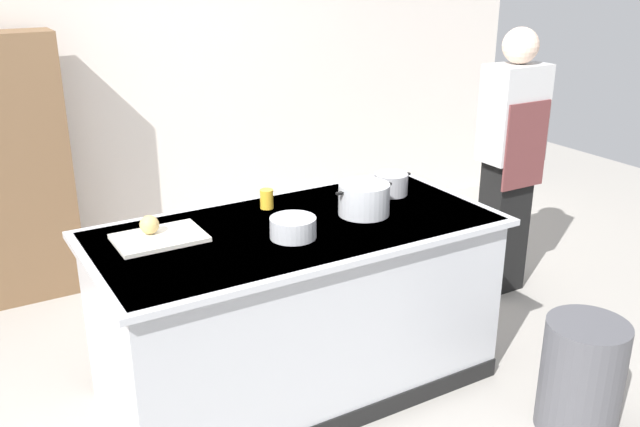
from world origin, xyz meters
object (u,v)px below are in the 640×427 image
at_px(stock_pot, 364,199).
at_px(person_chef, 510,158).
at_px(trash_bin, 581,376).
at_px(mixing_bowl, 293,228).
at_px(onion, 149,225).
at_px(juice_cup, 267,199).
at_px(sauce_pan, 391,184).

xyz_separation_m(stock_pot, person_chef, (1.34, 0.34, -0.07)).
height_order(stock_pot, trash_bin, stock_pot).
xyz_separation_m(mixing_bowl, person_chef, (1.80, 0.43, -0.03)).
height_order(mixing_bowl, person_chef, person_chef).
bearing_deg(trash_bin, onion, 144.12).
height_order(onion, mixing_bowl, onion).
xyz_separation_m(onion, person_chef, (2.37, 0.10, -0.05)).
xyz_separation_m(onion, juice_cup, (0.64, 0.08, -0.01)).
bearing_deg(onion, person_chef, 2.51).
height_order(onion, sauce_pan, sauce_pan).
xyz_separation_m(onion, sauce_pan, (1.32, -0.06, -0.01)).
xyz_separation_m(mixing_bowl, trash_bin, (1.06, -0.85, -0.67)).
relative_size(mixing_bowl, juice_cup, 2.15).
bearing_deg(sauce_pan, stock_pot, -148.45).
bearing_deg(mixing_bowl, person_chef, 13.57).
xyz_separation_m(stock_pot, sauce_pan, (0.30, 0.18, -0.02)).
height_order(onion, trash_bin, onion).
height_order(stock_pot, person_chef, person_chef).
xyz_separation_m(stock_pot, mixing_bowl, (-0.45, -0.09, -0.03)).
relative_size(onion, sauce_pan, 0.36).
distance_m(juice_cup, trash_bin, 1.74).
relative_size(stock_pot, juice_cup, 3.22).
distance_m(onion, stock_pot, 1.05).
distance_m(juice_cup, person_chef, 1.73).
bearing_deg(stock_pot, juice_cup, 139.55).
distance_m(sauce_pan, trash_bin, 1.35).
height_order(sauce_pan, mixing_bowl, sauce_pan).
xyz_separation_m(stock_pot, juice_cup, (-0.38, 0.32, -0.03)).
bearing_deg(sauce_pan, juice_cup, 168.26).
bearing_deg(juice_cup, sauce_pan, -11.74).
relative_size(onion, mixing_bowl, 0.41).
height_order(mixing_bowl, juice_cup, juice_cup).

